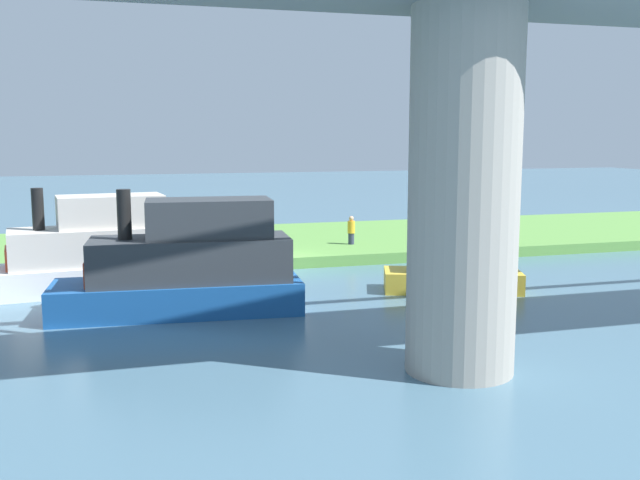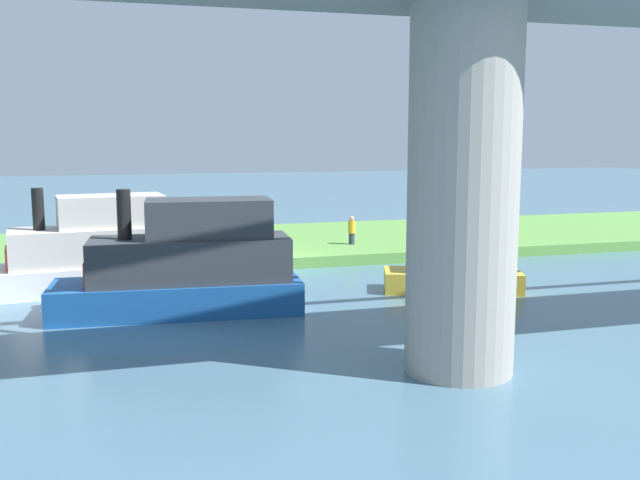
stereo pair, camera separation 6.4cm
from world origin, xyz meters
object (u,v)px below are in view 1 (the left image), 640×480
Objects in this scene: mooring_post at (48,256)px; person_on_bank at (351,230)px; pontoon_yellow at (448,275)px; motorboat_red at (92,252)px; bridge_pylon at (464,194)px; motorboat_white at (186,267)px.

person_on_bank is at bearing -169.18° from mooring_post.
motorboat_red is at bearing -17.32° from pontoon_yellow.
motorboat_red reaches higher than pontoon_yellow.
pontoon_yellow is at bearing -114.69° from bridge_pylon.
bridge_pylon is 1.07× the size of motorboat_white.
mooring_post is 0.13× the size of motorboat_red.
bridge_pylon is at bearing 65.31° from pontoon_yellow.
pontoon_yellow is at bearing 162.68° from motorboat_red.
person_on_bank reaches higher than mooring_post.
person_on_bank is 1.39× the size of mooring_post.
bridge_pylon is 10.09m from pontoon_yellow.
person_on_bank is 0.18× the size of motorboat_red.
pontoon_yellow is at bearing 94.57° from person_on_bank.
bridge_pylon is at bearing 125.38° from motorboat_red.
mooring_post is (13.77, 2.63, -0.20)m from person_on_bank.
person_on_bank is 14.02m from mooring_post.
mooring_post is 15.85m from pontoon_yellow.
bridge_pylon reaches higher than pontoon_yellow.
person_on_bank is 0.26× the size of pontoon_yellow.
mooring_post is at bearing -54.42° from motorboat_red.
mooring_post is 8.43m from motorboat_white.
bridge_pylon reaches higher than mooring_post.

